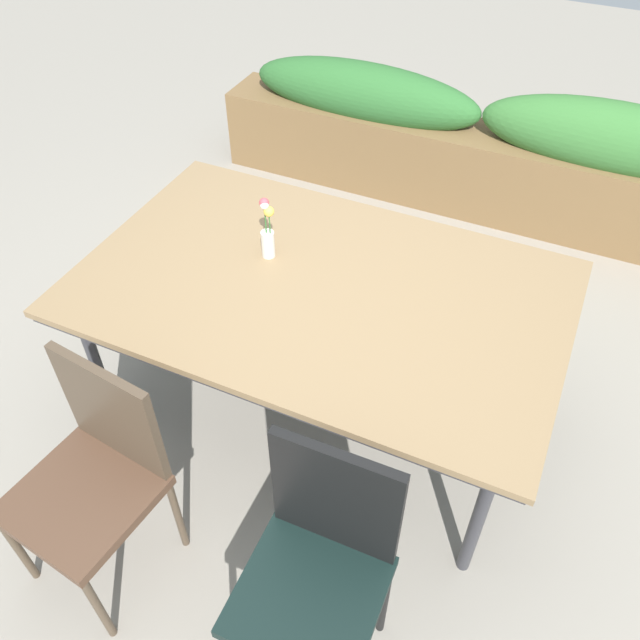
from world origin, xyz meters
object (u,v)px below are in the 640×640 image
Objects in this scene: chair_near_right at (319,563)px; flower_vase at (267,232)px; chair_near_left at (95,470)px; dining_table at (320,295)px; planter_box at (478,150)px.

chair_near_right is 3.60× the size of flower_vase.
chair_near_left is 3.37× the size of flower_vase.
chair_near_left is at bearing -114.11° from dining_table.
flower_vase is at bearing -56.85° from chair_near_right.
dining_table is 6.97× the size of flower_vase.
chair_near_right reaches higher than dining_table.
chair_near_left is 0.93× the size of chair_near_right.
planter_box is at bearing 76.29° from flower_vase.
dining_table is at bearing -95.42° from planter_box.
chair_near_left is at bearing -101.83° from planter_box.
dining_table is 1.00m from chair_near_left.
dining_table is 0.31m from flower_vase.
flower_vase is at bearing -103.71° from planter_box.
chair_near_right is at bearing -65.52° from dining_table.
flower_vase is (-0.67, 0.98, 0.30)m from chair_near_right.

